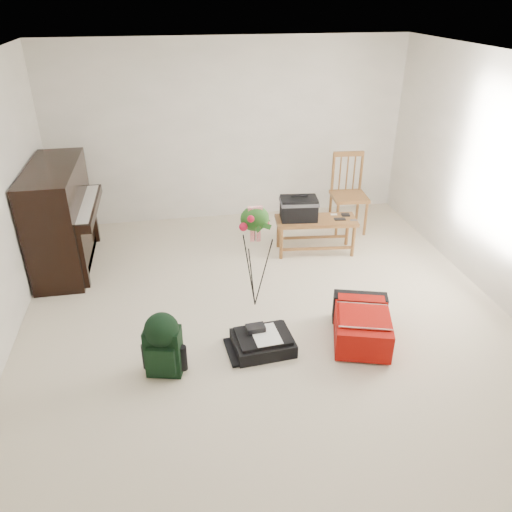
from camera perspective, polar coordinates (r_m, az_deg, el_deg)
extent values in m
cube|color=beige|center=(5.22, 1.38, -7.19)|extent=(5.00, 5.50, 0.01)
cube|color=white|center=(4.28, 1.79, 21.20)|extent=(5.00, 5.50, 0.01)
cube|color=white|center=(7.18, -3.05, 13.94)|extent=(5.00, 0.04, 2.50)
cube|color=black|center=(6.37, -21.48, 4.10)|extent=(0.55, 1.50, 1.25)
cube|color=black|center=(6.28, -18.97, 5.25)|extent=(0.28, 1.30, 0.10)
cube|color=white|center=(6.26, -19.04, 5.67)|extent=(0.22, 1.20, 0.02)
cube|color=black|center=(6.60, -20.19, -0.40)|extent=(0.45, 1.30, 0.10)
cube|color=olive|center=(6.36, 6.89, 4.04)|extent=(1.05, 0.52, 0.04)
cylinder|color=olive|center=(6.20, 3.14, 1.22)|extent=(0.04, 0.04, 0.42)
cylinder|color=olive|center=(6.49, 2.49, 2.51)|extent=(0.04, 0.04, 0.42)
cylinder|color=olive|center=(6.46, 11.07, 1.87)|extent=(0.04, 0.04, 0.42)
cylinder|color=olive|center=(6.73, 10.12, 3.08)|extent=(0.04, 0.04, 0.42)
cube|color=olive|center=(7.02, 10.60, 6.69)|extent=(0.50, 0.50, 0.04)
cylinder|color=olive|center=(6.88, 9.41, 3.99)|extent=(0.04, 0.04, 0.48)
cylinder|color=olive|center=(7.23, 8.40, 5.28)|extent=(0.04, 0.04, 0.48)
cylinder|color=olive|center=(7.02, 12.49, 4.19)|extent=(0.04, 0.04, 0.48)
cylinder|color=olive|center=(7.36, 11.36, 5.45)|extent=(0.04, 0.04, 0.48)
cube|color=olive|center=(7.02, 10.43, 11.41)|extent=(0.42, 0.08, 0.07)
cylinder|color=olive|center=(7.04, 8.70, 9.31)|extent=(0.04, 0.04, 0.58)
cylinder|color=olive|center=(7.17, 11.76, 9.40)|extent=(0.04, 0.04, 0.58)
cube|color=#A50907|center=(4.95, 11.97, -7.75)|extent=(0.71, 0.87, 0.29)
cube|color=black|center=(5.17, 10.81, -5.90)|extent=(0.56, 0.32, 0.31)
cube|color=#A50907|center=(4.82, 12.38, -6.61)|extent=(0.56, 0.55, 0.02)
cube|color=silver|center=(4.65, 13.36, -8.03)|extent=(0.46, 0.15, 0.01)
cube|color=black|center=(4.79, 0.79, -9.93)|extent=(0.58, 0.48, 0.13)
cube|color=black|center=(4.74, 0.80, -9.14)|extent=(0.51, 0.41, 0.03)
cube|color=white|center=(4.71, 1.12, -9.01)|extent=(0.27, 0.35, 0.01)
cube|color=black|center=(4.75, -0.01, -8.21)|extent=(0.18, 0.12, 0.06)
cube|color=black|center=(4.50, -10.49, -10.64)|extent=(0.35, 0.26, 0.46)
cube|color=black|center=(4.43, -10.43, -11.81)|extent=(0.25, 0.11, 0.27)
sphere|color=black|center=(4.36, -10.75, -8.27)|extent=(0.30, 0.30, 0.30)
cube|color=black|center=(4.59, -11.42, -9.96)|extent=(0.05, 0.04, 0.41)
cube|color=black|center=(4.59, -9.60, -9.82)|extent=(0.05, 0.04, 0.41)
cylinder|color=black|center=(4.98, -0.14, 3.34)|extent=(0.01, 0.01, 0.31)
ellipsoid|color=#24581B|center=(4.94, -0.14, 4.31)|extent=(0.29, 0.21, 0.27)
cube|color=red|center=(4.88, -0.10, 5.21)|extent=(0.14, 0.04, 0.08)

